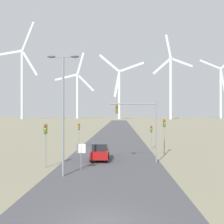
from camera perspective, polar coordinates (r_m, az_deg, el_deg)
name	(u,v)px	position (r m, az deg, el deg)	size (l,w,h in m)	color
ground_plane	(100,224)	(12.94, -2.70, -23.18)	(600.00, 600.00, 0.00)	gray
road_surface	(116,135)	(60.10, 0.95, -5.02)	(10.00, 240.00, 0.01)	#47474C
streetlamp	(63,101)	(21.27, -10.59, 2.44)	(2.58, 0.32, 9.66)	gray
stop_sign_near	(81,152)	(23.56, -6.75, -8.60)	(0.81, 0.07, 2.31)	gray
traffic_light_post_near_left	(45,136)	(25.01, -14.28, -5.04)	(0.28, 0.33, 4.01)	gray
traffic_light_post_near_right	(164,129)	(32.04, 11.31, -3.65)	(0.28, 0.34, 4.27)	gray
traffic_light_post_mid_left	(79,130)	(38.37, -7.22, -3.92)	(0.28, 0.34, 3.49)	gray
traffic_light_post_mid_right	(151,132)	(37.07, 8.56, -4.32)	(0.28, 0.34, 3.25)	gray
traffic_light_mast_overhead	(140,119)	(26.64, 6.16, -1.50)	(4.76, 0.34, 6.23)	gray
car_approaching	(100,152)	(28.32, -2.66, -8.61)	(1.92, 4.15, 1.83)	maroon
wind_turbine_far_left	(22,77)	(222.27, -18.96, 7.23)	(37.36, 11.13, 76.94)	silver
wind_turbine_left	(77,91)	(237.39, -7.55, 4.66)	(34.76, 5.14, 59.54)	silver
wind_turbine_center	(119,89)	(216.46, 1.59, 5.11)	(37.17, 2.60, 53.65)	silver
wind_turbine_right	(171,82)	(209.81, 12.65, 6.39)	(32.32, 5.35, 66.06)	silver
wind_turbine_far_right	(221,87)	(256.82, 22.59, 4.98)	(36.67, 7.46, 59.62)	silver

